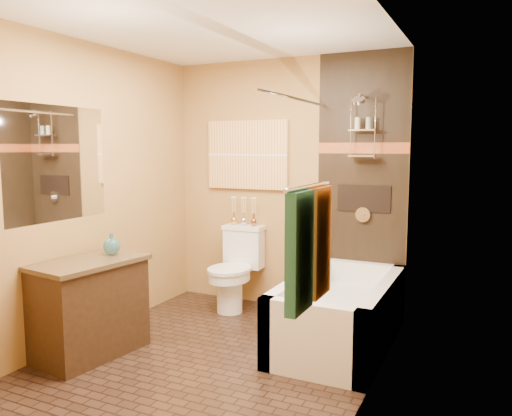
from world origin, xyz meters
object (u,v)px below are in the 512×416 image
Objects in this scene: sunset_painting at (247,155)px; vanity at (89,307)px; toilet at (236,268)px; bathtub at (340,318)px.

vanity is at bearing -106.08° from sunset_painting.
sunset_painting is 1.16m from toilet.
bathtub is 1.63× the size of vanity.
sunset_painting is 1.94m from bathtub.
toilet is at bearing 159.51° from bathtub.
sunset_painting reaches higher than vanity.
sunset_painting is 2.18m from vanity.
bathtub is 1.82× the size of toilet.
toilet is (0.00, -0.27, -1.13)m from sunset_painting.
vanity is at bearing -148.84° from bathtub.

